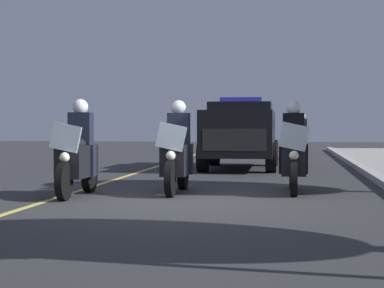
# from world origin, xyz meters

# --- Properties ---
(ground_plane) EXTENTS (80.00, 80.00, 0.00)m
(ground_plane) POSITION_xyz_m (0.00, 0.00, 0.00)
(ground_plane) COLOR #333335
(lane_stripe_center) EXTENTS (48.00, 0.12, 0.01)m
(lane_stripe_center) POSITION_xyz_m (0.00, -2.16, 0.00)
(lane_stripe_center) COLOR #E0D14C
(lane_stripe_center) RESTS_ON ground
(police_motorcycle_lead_left) EXTENTS (2.14, 0.56, 1.72)m
(police_motorcycle_lead_left) POSITION_xyz_m (-0.62, -1.89, 0.70)
(police_motorcycle_lead_left) COLOR black
(police_motorcycle_lead_left) RESTS_ON ground
(police_motorcycle_lead_right) EXTENTS (2.14, 0.56, 1.72)m
(police_motorcycle_lead_right) POSITION_xyz_m (-1.43, -0.25, 0.70)
(police_motorcycle_lead_right) COLOR black
(police_motorcycle_lead_right) RESTS_ON ground
(police_motorcycle_trailing) EXTENTS (2.14, 0.56, 1.72)m
(police_motorcycle_trailing) POSITION_xyz_m (-1.83, 1.88, 0.70)
(police_motorcycle_trailing) COLOR black
(police_motorcycle_trailing) RESTS_ON ground
(police_suv) EXTENTS (4.92, 2.11, 2.05)m
(police_suv) POSITION_xyz_m (-8.65, 0.41, 1.07)
(police_suv) COLOR black
(police_suv) RESTS_ON ground
(cyclist_background) EXTENTS (1.76, 0.32, 1.69)m
(cyclist_background) POSITION_xyz_m (-14.55, 2.26, 0.84)
(cyclist_background) COLOR black
(cyclist_background) RESTS_ON ground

